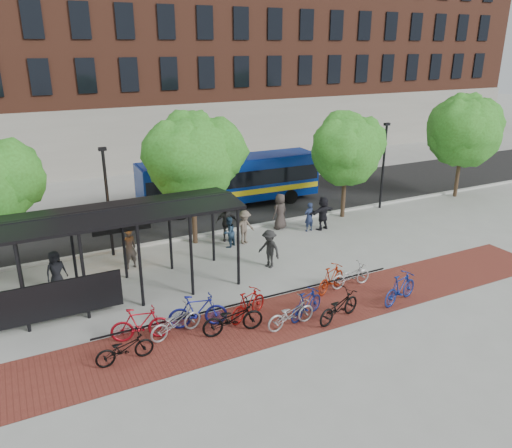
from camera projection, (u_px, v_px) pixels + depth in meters
name	position (u px, v px, depth m)	size (l,w,h in m)	color
ground	(280.00, 255.00, 23.51)	(160.00, 160.00, 0.00)	#9E9E99
asphalt_street	(215.00, 208.00, 30.23)	(160.00, 8.00, 0.01)	black
curb	(243.00, 228.00, 26.85)	(160.00, 0.25, 0.12)	#B7B7B2
brick_strip	(299.00, 313.00, 18.47)	(24.00, 3.00, 0.01)	maroon
bike_rack_rail	(257.00, 310.00, 18.67)	(12.00, 0.05, 0.95)	black
building_brick	(238.00, 37.00, 46.18)	(55.00, 14.00, 20.00)	brown
bus_shelter	(98.00, 225.00, 18.64)	(10.60, 3.07, 3.60)	black
tree_b	(193.00, 155.00, 23.58)	(5.15, 4.20, 6.47)	#382619
tree_c	(347.00, 147.00, 27.53)	(4.66, 3.80, 5.92)	#382619
tree_d	(465.00, 127.00, 31.21)	(5.39, 4.40, 6.55)	#382619
lamp_post_left	(108.00, 199.00, 22.63)	(0.35, 0.20, 5.12)	black
lamp_post_right	(383.00, 163.00, 29.42)	(0.35, 0.20, 5.12)	black
bus	(230.00, 179.00, 30.18)	(11.12, 2.87, 2.99)	navy
bike_0	(125.00, 348.00, 15.49)	(0.64, 1.83, 0.96)	black
bike_1	(141.00, 324.00, 16.60)	(0.56, 2.00, 1.20)	#9F0E1A
bike_2	(176.00, 322.00, 16.89)	(0.68, 1.96, 1.03)	gray
bike_3	(198.00, 311.00, 17.36)	(0.58, 2.07, 1.24)	navy
bike_4	(233.00, 318.00, 17.02)	(0.76, 2.17, 1.14)	black
bike_5	(248.00, 304.00, 17.94)	(0.52, 1.86, 1.12)	maroon
bike_6	(291.00, 314.00, 17.41)	(0.68, 1.94, 1.02)	#959598
bike_7	(306.00, 304.00, 18.01)	(0.50, 1.78, 1.07)	navy
bike_8	(339.00, 306.00, 17.84)	(0.72, 2.06, 1.08)	black
bike_9	(331.00, 278.00, 19.97)	(0.51, 1.81, 1.09)	#9F2A0E
bike_10	(351.00, 275.00, 20.35)	(0.65, 1.85, 0.97)	#B8B8BB
bike_11	(400.00, 288.00, 19.04)	(0.56, 1.99, 1.20)	navy
pedestrian_0	(56.00, 271.00, 19.86)	(0.84, 0.54, 1.71)	black
pedestrian_1	(129.00, 249.00, 21.87)	(0.68, 0.45, 1.87)	#3B332F
pedestrian_2	(229.00, 232.00, 24.26)	(0.74, 0.58, 1.53)	#21374E
pedestrian_3	(245.00, 227.00, 24.65)	(1.11, 0.64, 1.72)	brown
pedestrian_4	(227.00, 223.00, 25.00)	(1.10, 0.46, 1.88)	#282828
pedestrian_5	(323.00, 213.00, 26.53)	(1.69, 0.54, 1.82)	black
pedestrian_6	(280.00, 211.00, 26.61)	(0.95, 0.62, 1.94)	#382F2C
pedestrian_7	(309.00, 217.00, 26.32)	(0.58, 0.38, 1.58)	#202A4A
pedestrian_9	(269.00, 249.00, 22.00)	(1.13, 0.65, 1.75)	black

